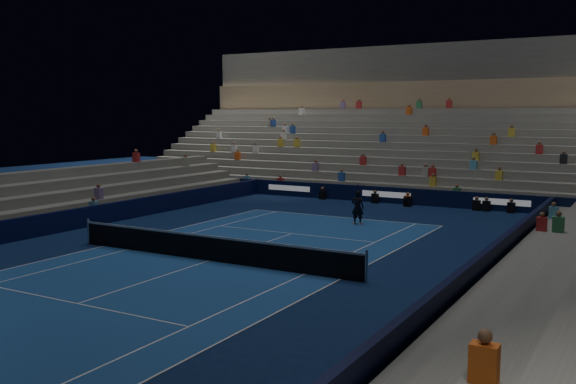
{
  "coord_description": "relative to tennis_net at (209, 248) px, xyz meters",
  "views": [
    {
      "loc": [
        14.36,
        -19.1,
        5.5
      ],
      "look_at": [
        0.0,
        6.0,
        2.0
      ],
      "focal_mm": 39.9,
      "sensor_mm": 36.0,
      "label": 1
    }
  ],
  "objects": [
    {
      "name": "ground",
      "position": [
        0.0,
        0.0,
        -0.5
      ],
      "size": [
        90.0,
        90.0,
        0.0
      ],
      "primitive_type": "plane",
      "color": "#0B1C43",
      "rests_on": "ground"
    },
    {
      "name": "court_surface",
      "position": [
        0.0,
        0.0,
        -0.5
      ],
      "size": [
        10.97,
        23.77,
        0.01
      ],
      "primitive_type": "cube",
      "color": "navy",
      "rests_on": "ground"
    },
    {
      "name": "sponsor_barrier_far",
      "position": [
        0.0,
        18.5,
        -0.0
      ],
      "size": [
        44.0,
        0.25,
        1.0
      ],
      "primitive_type": "cube",
      "color": "black",
      "rests_on": "ground"
    },
    {
      "name": "sponsor_barrier_east",
      "position": [
        9.7,
        0.0,
        -0.0
      ],
      "size": [
        0.25,
        37.0,
        1.0
      ],
      "primitive_type": "cube",
      "color": "black",
      "rests_on": "ground"
    },
    {
      "name": "sponsor_barrier_west",
      "position": [
        -9.7,
        0.0,
        -0.0
      ],
      "size": [
        0.25,
        37.0,
        1.0
      ],
      "primitive_type": "cube",
      "color": "black",
      "rests_on": "ground"
    },
    {
      "name": "grandstand_main",
      "position": [
        0.0,
        27.9,
        2.87
      ],
      "size": [
        44.0,
        15.2,
        11.2
      ],
      "color": "slate",
      "rests_on": "ground"
    },
    {
      "name": "tennis_net",
      "position": [
        0.0,
        0.0,
        0.0
      ],
      "size": [
        12.9,
        0.1,
        1.1
      ],
      "color": "#B2B2B7",
      "rests_on": "ground"
    },
    {
      "name": "tennis_player",
      "position": [
        1.61,
        10.23,
        0.37
      ],
      "size": [
        0.68,
        0.48,
        1.74
      ],
      "primitive_type": "imported",
      "rotation": [
        0.0,
        0.0,
        3.25
      ],
      "color": "black",
      "rests_on": "ground"
    },
    {
      "name": "broadcast_camera",
      "position": [
        1.64,
        17.71,
        -0.2
      ],
      "size": [
        0.5,
        0.92,
        0.58
      ],
      "color": "black",
      "rests_on": "ground"
    }
  ]
}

